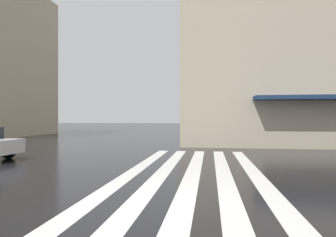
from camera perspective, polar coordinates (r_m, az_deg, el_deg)
ground_plane at (r=6.35m, az=-4.29°, el=-16.48°), size 220.00×220.00×0.00m
zebra_crossing at (r=10.12m, az=4.82°, el=-10.23°), size 13.00×4.50×0.01m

